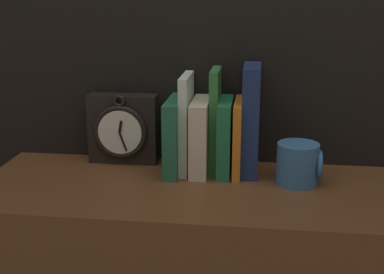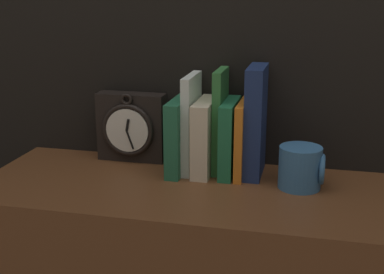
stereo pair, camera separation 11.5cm
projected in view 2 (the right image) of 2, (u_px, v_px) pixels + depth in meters
The scene contains 9 objects.
clock at pixel (131, 127), 1.34m from camera, with size 0.17×0.07×0.18m.
book_slot0_green at pixel (179, 135), 1.26m from camera, with size 0.03×0.16×0.17m.
book_slot1_white at pixel (191, 123), 1.26m from camera, with size 0.02×0.13×0.23m.
book_slot2_cream at pixel (205, 137), 1.25m from camera, with size 0.04×0.15×0.17m.
book_slot3_green at pixel (220, 121), 1.25m from camera, with size 0.02×0.11×0.24m.
book_slot4_green at pixel (230, 138), 1.24m from camera, with size 0.03×0.14×0.17m.
book_slot5_orange at pixel (242, 138), 1.24m from camera, with size 0.02×0.14×0.17m.
book_slot6_navy at pixel (256, 122), 1.22m from camera, with size 0.04×0.13×0.25m.
mug at pixel (301, 168), 1.16m from camera, with size 0.10×0.09×0.09m.
Camera 2 is at (0.25, -1.07, 1.24)m, focal length 50.00 mm.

